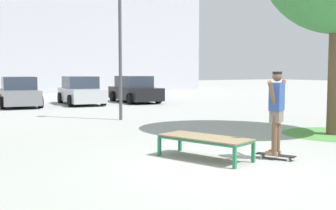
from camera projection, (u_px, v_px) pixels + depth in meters
ground_plane at (224, 164)px, 8.09m from camera, size 120.00×120.00×0.00m
building_facade at (13, 26)px, 33.51m from camera, size 33.14×4.00×10.74m
skate_box at (205, 139)px, 8.54m from camera, size 1.36×2.05×0.46m
skateboard at (276, 155)px, 8.55m from camera, size 0.55×0.80×0.09m
skater at (277, 107)px, 8.47m from camera, size 0.92×0.54×1.69m
grass_patch_near_right at (334, 134)px, 11.90m from camera, size 2.91×2.91×0.01m
car_grey at (19, 93)px, 21.15m from camera, size 2.21×4.34×1.50m
car_silver at (81, 91)px, 22.56m from camera, size 2.17×4.32×1.50m
car_black at (135, 90)px, 24.02m from camera, size 2.03×4.26×1.50m
light_post at (120, 14)px, 15.10m from camera, size 0.36×0.36×5.83m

